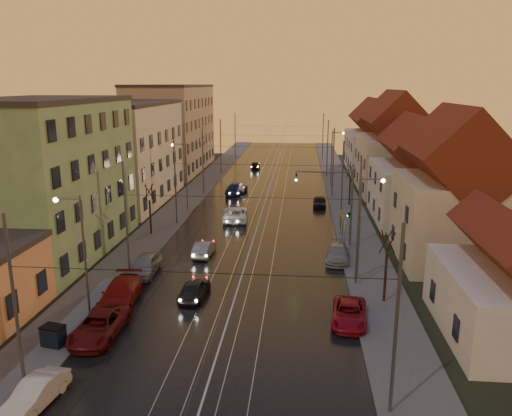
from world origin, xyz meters
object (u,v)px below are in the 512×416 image
(driving_car_3, at_px, (236,188))
(parked_left_3, at_px, (145,265))
(traffic_light_mast, at_px, (341,198))
(parked_left_1, at_px, (99,326))
(driving_car_0, at_px, (194,289))
(parked_right_0, at_px, (349,313))
(dumpster, at_px, (53,336))
(parked_right_1, at_px, (337,253))
(parked_left_0, at_px, (35,394))
(parked_left_2, at_px, (120,293))
(street_lamp_1, at_px, (364,218))
(street_lamp_2, at_px, (184,169))
(driving_car_4, at_px, (256,165))
(street_lamp_3, at_px, (334,153))
(driving_car_1, at_px, (204,249))
(driving_car_2, at_px, (235,214))
(street_lamp_0, at_px, (79,245))
(parked_right_2, at_px, (320,202))

(driving_car_3, xyz_separation_m, parked_left_3, (-3.36, -29.83, -0.01))
(traffic_light_mast, bearing_deg, parked_left_1, -129.71)
(driving_car_0, relative_size, parked_left_3, 0.89)
(parked_right_0, distance_m, dumpster, 17.47)
(traffic_light_mast, height_order, parked_right_1, traffic_light_mast)
(parked_left_0, xyz_separation_m, dumpster, (-1.70, 5.12, 0.07))
(parked_left_2, bearing_deg, traffic_light_mast, 36.63)
(driving_car_3, relative_size, parked_right_0, 1.19)
(street_lamp_1, xyz_separation_m, parked_left_2, (-16.70, -5.75, -4.11))
(street_lamp_2, height_order, parked_left_3, street_lamp_2)
(parked_left_0, relative_size, parked_left_1, 0.75)
(street_lamp_1, relative_size, parked_left_3, 1.76)
(street_lamp_1, height_order, dumpster, street_lamp_1)
(driving_car_3, height_order, driving_car_4, driving_car_3)
(traffic_light_mast, xyz_separation_m, parked_left_1, (-15.22, -18.32, -3.89))
(traffic_light_mast, relative_size, driving_car_4, 1.89)
(street_lamp_2, distance_m, driving_car_0, 25.51)
(street_lamp_2, height_order, parked_right_0, street_lamp_2)
(parked_left_3, relative_size, parked_right_1, 1.00)
(street_lamp_3, distance_m, driving_car_4, 19.36)
(parked_left_1, height_order, parked_right_0, parked_left_1)
(parked_left_2, xyz_separation_m, parked_right_1, (15.20, 9.81, -0.12))
(driving_car_4, bearing_deg, street_lamp_2, 72.84)
(parked_left_2, bearing_deg, driving_car_4, 81.02)
(parked_left_2, height_order, dumpster, parked_left_2)
(traffic_light_mast, relative_size, parked_right_0, 1.59)
(traffic_light_mast, height_order, driving_car_1, traffic_light_mast)
(street_lamp_3, distance_m, parked_left_0, 55.60)
(street_lamp_2, xyz_separation_m, driving_car_2, (6.53, -4.12, -4.12))
(street_lamp_0, bearing_deg, street_lamp_1, 23.72)
(parked_left_1, height_order, parked_left_3, parked_left_3)
(street_lamp_0, xyz_separation_m, driving_car_3, (4.90, 37.47, -4.10))
(street_lamp_0, xyz_separation_m, driving_car_0, (6.29, 3.64, -4.20))
(driving_car_0, height_order, parked_right_0, driving_car_0)
(parked_left_0, bearing_deg, driving_car_2, 88.95)
(driving_car_3, height_order, parked_left_2, driving_car_3)
(driving_car_2, xyz_separation_m, parked_right_0, (10.13, -23.06, -0.13))
(street_lamp_0, height_order, driving_car_1, street_lamp_0)
(parked_left_2, relative_size, dumpster, 4.45)
(driving_car_4, height_order, parked_right_1, parked_right_1)
(traffic_light_mast, xyz_separation_m, parked_right_1, (-0.39, -3.93, -3.94))
(street_lamp_1, height_order, parked_left_0, street_lamp_1)
(dumpster, bearing_deg, driving_car_0, 61.09)
(street_lamp_1, height_order, traffic_light_mast, street_lamp_1)
(street_lamp_0, xyz_separation_m, parked_right_0, (16.67, 0.82, -4.26))
(street_lamp_1, bearing_deg, parked_right_0, -102.13)
(street_lamp_2, relative_size, dumpster, 6.67)
(parked_right_2, relative_size, dumpster, 3.18)
(traffic_light_mast, height_order, driving_car_0, traffic_light_mast)
(driving_car_2, relative_size, parked_right_1, 1.21)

